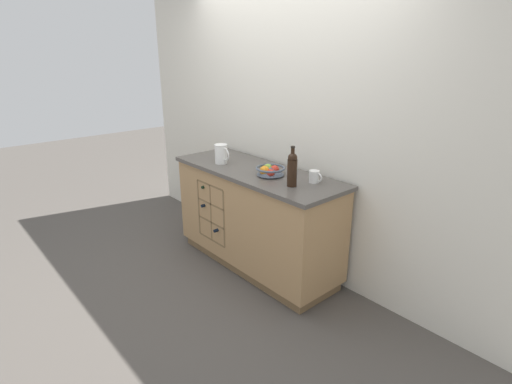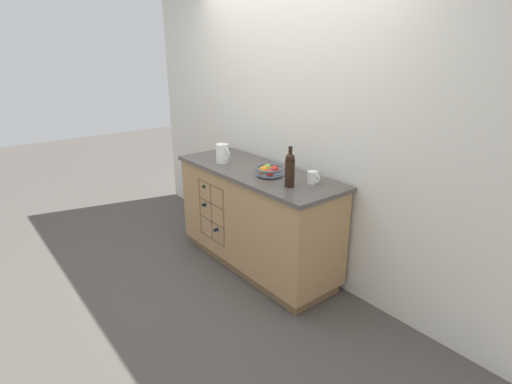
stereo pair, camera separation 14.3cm
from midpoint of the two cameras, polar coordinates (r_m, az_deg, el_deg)
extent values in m
plane|color=#4C4742|center=(3.84, 1.08, -10.25)|extent=(14.00, 14.00, 0.00)
cube|color=silver|center=(3.62, 5.56, 9.37)|extent=(4.40, 0.06, 2.55)
cube|color=brown|center=(3.82, 1.09, -9.67)|extent=(1.60, 0.50, 0.09)
cube|color=tan|center=(3.62, 1.13, -3.48)|extent=(1.66, 0.56, 0.81)
cube|color=#514C47|center=(3.48, 1.18, 2.90)|extent=(1.70, 0.60, 0.03)
cube|color=brown|center=(3.74, -4.02, -2.57)|extent=(0.40, 0.01, 0.55)
cube|color=brown|center=(3.87, -6.34, -1.87)|extent=(0.02, 0.10, 0.55)
cube|color=brown|center=(3.57, -2.87, -3.72)|extent=(0.02, 0.10, 0.55)
cube|color=brown|center=(3.83, -4.57, -6.54)|extent=(0.40, 0.10, 0.02)
cube|color=brown|center=(3.75, -4.64, -4.04)|extent=(0.40, 0.10, 0.02)
cube|color=brown|center=(3.68, -4.72, -1.45)|extent=(0.40, 0.10, 0.02)
cube|color=brown|center=(3.62, -4.80, 1.24)|extent=(0.40, 0.10, 0.02)
cube|color=brown|center=(3.72, -4.68, -2.76)|extent=(0.02, 0.10, 0.55)
cylinder|color=black|center=(3.75, -2.34, -4.71)|extent=(0.08, 0.21, 0.08)
cylinder|color=black|center=(3.67, -4.28, -5.32)|extent=(0.03, 0.09, 0.03)
cylinder|color=black|center=(3.84, -4.07, -1.23)|extent=(0.08, 0.22, 0.08)
cylinder|color=black|center=(3.76, -5.99, -1.75)|extent=(0.03, 0.09, 0.03)
cylinder|color=black|center=(3.78, -4.07, 1.32)|extent=(0.07, 0.21, 0.07)
cylinder|color=black|center=(3.70, -5.94, 0.87)|extent=(0.03, 0.09, 0.03)
cylinder|color=#4C5666|center=(3.31, 3.18, 2.42)|extent=(0.11, 0.11, 0.01)
cone|color=#4C5666|center=(3.30, 3.19, 3.02)|extent=(0.23, 0.23, 0.06)
torus|color=#4C5666|center=(3.30, 3.20, 3.38)|extent=(0.25, 0.25, 0.02)
sphere|color=#7FA838|center=(3.35, 2.83, 3.34)|extent=(0.08, 0.08, 0.08)
sphere|color=red|center=(3.25, 3.22, 2.69)|extent=(0.07, 0.07, 0.07)
sphere|color=red|center=(3.32, 3.82, 3.15)|extent=(0.08, 0.08, 0.08)
sphere|color=orange|center=(3.28, 2.34, 3.04)|extent=(0.08, 0.08, 0.08)
cylinder|color=white|center=(3.68, -3.74, 5.51)|extent=(0.11, 0.11, 0.18)
torus|color=white|center=(3.66, -3.77, 6.80)|extent=(0.12, 0.12, 0.01)
torus|color=white|center=(3.63, -3.20, 5.47)|extent=(0.12, 0.01, 0.12)
cylinder|color=white|center=(3.15, 9.36, 2.08)|extent=(0.08, 0.08, 0.10)
torus|color=white|center=(3.13, 9.95, 1.93)|extent=(0.07, 0.01, 0.07)
cylinder|color=black|center=(3.03, 6.19, 2.66)|extent=(0.08, 0.08, 0.21)
sphere|color=black|center=(3.00, 6.27, 4.82)|extent=(0.07, 0.07, 0.07)
cylinder|color=black|center=(2.99, 6.30, 5.41)|extent=(0.03, 0.03, 0.09)
cylinder|color=black|center=(2.98, 6.33, 6.35)|extent=(0.03, 0.03, 0.01)
camera|label=1|loc=(0.07, -88.84, 0.42)|focal=28.00mm
camera|label=2|loc=(0.07, 91.16, -0.42)|focal=28.00mm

